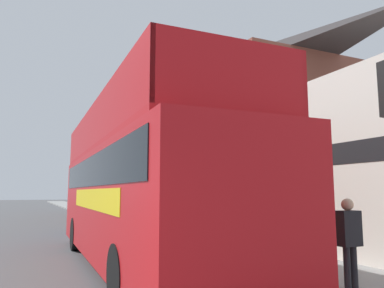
{
  "coord_description": "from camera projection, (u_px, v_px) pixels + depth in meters",
  "views": [
    {
      "loc": [
        0.76,
        -2.58,
        1.83
      ],
      "look_at": [
        4.21,
        5.0,
        2.9
      ],
      "focal_mm": 35.0,
      "sensor_mm": 36.0,
      "label": 1
    }
  ],
  "objects": [
    {
      "name": "ground_plane",
      "position": [
        4.0,
        225.0,
        20.74
      ],
      "size": [
        144.0,
        144.0,
        0.0
      ],
      "primitive_type": "plane",
      "color": "#4C4C4F"
    },
    {
      "name": "sidewalk",
      "position": [
        135.0,
        224.0,
        20.77
      ],
      "size": [
        2.89,
        108.0,
        0.14
      ],
      "color": "gray",
      "rests_on": "ground_plane"
    },
    {
      "name": "brick_terrace_rear",
      "position": [
        188.0,
        143.0,
        25.81
      ],
      "size": [
        6.0,
        25.06,
        10.42
      ],
      "color": "brown",
      "rests_on": "ground_plane"
    },
    {
      "name": "tour_bus",
      "position": [
        137.0,
        193.0,
        9.54
      ],
      "size": [
        2.68,
        10.92,
        3.94
      ],
      "rotation": [
        0.0,
        0.0,
        -0.02
      ],
      "color": "red",
      "rests_on": "ground_plane"
    },
    {
      "name": "parked_car_ahead_of_bus",
      "position": [
        100.0,
        218.0,
        17.0
      ],
      "size": [
        1.84,
        4.2,
        1.39
      ],
      "rotation": [
        0.0,
        0.0,
        0.02
      ],
      "color": "navy",
      "rests_on": "ground_plane"
    },
    {
      "name": "pedestrian_second",
      "position": [
        349.0,
        235.0,
        6.47
      ],
      "size": [
        0.41,
        0.23,
        1.58
      ],
      "color": "#232328",
      "rests_on": "sidewalk"
    },
    {
      "name": "lamp_post_nearest",
      "position": [
        242.0,
        124.0,
        9.3
      ],
      "size": [
        0.35,
        0.35,
        4.93
      ],
      "color": "black",
      "rests_on": "sidewalk"
    },
    {
      "name": "lamp_post_second",
      "position": [
        140.0,
        162.0,
        17.48
      ],
      "size": [
        0.35,
        0.35,
        4.42
      ],
      "color": "black",
      "rests_on": "sidewalk"
    },
    {
      "name": "lamp_post_third",
      "position": [
        103.0,
        171.0,
        25.7
      ],
      "size": [
        0.35,
        0.35,
        4.5
      ],
      "color": "black",
      "rests_on": "sidewalk"
    },
    {
      "name": "litter_bin",
      "position": [
        272.0,
        237.0,
        9.68
      ],
      "size": [
        0.48,
        0.48,
        1.03
      ],
      "color": "black",
      "rests_on": "sidewalk"
    }
  ]
}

